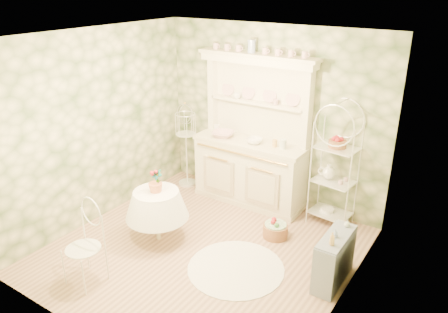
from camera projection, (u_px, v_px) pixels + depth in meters
The scene contains 22 objects.
floor at pixel (203, 250), 5.67m from camera, with size 3.60×3.60×0.00m, color tan.
ceiling at pixel (198, 37), 4.65m from camera, with size 3.60×3.60×0.00m, color white.
wall_left at pixel (97, 127), 6.08m from camera, with size 3.60×3.60×0.00m, color beige.
wall_right at pixel (350, 193), 4.24m from camera, with size 3.60×3.60×0.00m, color beige.
wall_back at pixel (272, 117), 6.55m from camera, with size 3.60×3.60×0.00m, color beige.
wall_front at pixel (77, 219), 3.77m from camera, with size 3.60×3.60×0.00m, color beige.
kitchen_dresser at pixel (251, 132), 6.51m from camera, with size 1.87×0.61×2.29m, color white.
bakers_rack at pixel (335, 167), 6.01m from camera, with size 0.54×0.39×1.73m, color white.
side_shelf at pixel (334, 259), 4.99m from camera, with size 0.26×0.70×0.60m, color gray.
round_table at pixel (158, 219), 5.82m from camera, with size 0.55×0.55×0.60m, color white.
cafe_chair at pixel (84, 254), 4.95m from camera, with size 0.34×0.34×0.76m, color white.
birdcage_stand at pixel (186, 144), 7.22m from camera, with size 0.35×0.35×1.47m, color white.
floor_basket at pixel (275, 228), 5.93m from camera, with size 0.39×0.39×0.25m, color #A16942.
lace_rug at pixel (236, 268), 5.32m from camera, with size 1.18×1.18×0.01m, color white.
bowl_floral at pixel (223, 136), 6.73m from camera, with size 0.34×0.34×0.08m, color white.
bowl_white at pixel (254, 143), 6.46m from camera, with size 0.25×0.25×0.08m, color white.
cup_left at pixel (237, 97), 6.62m from camera, with size 0.11×0.11×0.09m, color white.
cup_right at pixel (276, 103), 6.30m from camera, with size 0.09×0.09×0.09m, color white.
potted_geranium at pixel (158, 181), 5.62m from camera, with size 0.15×0.11×0.29m, color #3F7238.
bottle_amber at pixel (332, 239), 4.69m from camera, with size 0.06×0.06×0.15m, color tan.
bottle_blue at pixel (335, 234), 4.84m from camera, with size 0.05×0.05×0.10m, color #94A5D1.
bottle_glass at pixel (347, 224), 5.04m from camera, with size 0.07×0.07×0.09m, color silver.
Camera 1 is at (2.87, -3.83, 3.29)m, focal length 35.00 mm.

